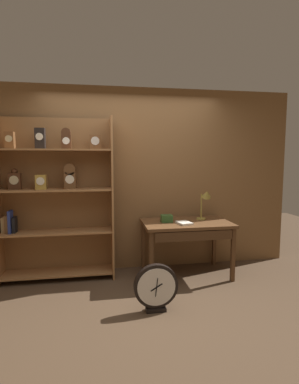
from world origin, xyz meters
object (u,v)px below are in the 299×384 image
Objects in this scene: bookshelf at (54,198)px; open_repair_manual at (184,223)px; toolbox_small at (167,218)px; round_clock_large at (156,287)px; desk_lamp at (206,199)px; workbench at (187,228)px.

bookshelf reaches higher than open_repair_manual.
toolbox_small is 0.29× the size of round_clock_large.
open_repair_manual is at bearing 55.89° from round_clock_large.
bookshelf is 1.74m from open_repair_manual.
bookshelf is 4.20× the size of round_clock_large.
toolbox_small reaches higher than open_repair_manual.
desk_lamp is at bearing -3.50° from bookshelf.
bookshelf is at bearing 172.84° from toolbox_small.
open_repair_manual is at bearing -122.03° from workbench.
toolbox_small is 0.68× the size of open_repair_manual.
open_repair_manual is (0.20, -0.15, -0.04)m from toolbox_small.
desk_lamp is at bearing 47.92° from round_clock_large.
bookshelf is at bearing 176.50° from desk_lamp.
toolbox_small reaches higher than workbench.
workbench is 0.49m from desk_lamp.
desk_lamp reaches higher than round_clock_large.
open_repair_manual is 1.07m from round_clock_large.
workbench is at bearing -8.74° from toolbox_small.
toolbox_small reaches higher than round_clock_large.
workbench is (1.75, -0.23, -0.43)m from bookshelf.
round_clock_large is (-0.53, -0.78, -0.50)m from open_repair_manual.
toolbox_small is 1.12m from round_clock_large.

